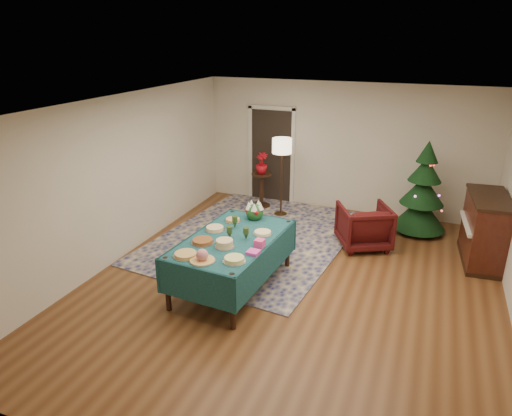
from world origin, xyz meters
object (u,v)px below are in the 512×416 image
at_px(piano, 485,230).
at_px(side_table, 261,191).
at_px(potted_plant, 262,168).
at_px(christmas_tree, 423,192).
at_px(gift_box, 260,243).
at_px(buffet_table, 232,248).
at_px(floor_lamp, 282,151).
at_px(armchair, 364,224).

bearing_deg(piano, side_table, 166.30).
relative_size(potted_plant, christmas_tree, 0.26).
height_order(side_table, piano, piano).
xyz_separation_m(gift_box, christmas_tree, (2.00, 3.31, -0.06)).
bearing_deg(side_table, buffet_table, -76.19).
bearing_deg(floor_lamp, armchair, -26.10).
distance_m(armchair, christmas_tree, 1.43).
bearing_deg(armchair, christmas_tree, -157.71).
bearing_deg(buffet_table, armchair, 53.31).
relative_size(gift_box, side_table, 0.17).
relative_size(floor_lamp, potted_plant, 3.57).
height_order(buffet_table, gift_box, gift_box).
distance_m(gift_box, christmas_tree, 3.87).
bearing_deg(piano, gift_box, -141.61).
distance_m(armchair, piano, 1.94).
height_order(gift_box, potted_plant, potted_plant).
distance_m(gift_box, armchair, 2.55).
bearing_deg(potted_plant, armchair, -26.74).
height_order(gift_box, floor_lamp, floor_lamp).
bearing_deg(gift_box, side_table, 110.53).
relative_size(gift_box, potted_plant, 0.28).
bearing_deg(potted_plant, gift_box, -69.47).
relative_size(christmas_tree, piano, 1.30).
height_order(gift_box, side_table, gift_box).
bearing_deg(piano, potted_plant, 166.30).
distance_m(floor_lamp, christmas_tree, 2.81).
bearing_deg(armchair, potted_plant, -54.26).
distance_m(buffet_table, gift_box, 0.54).
height_order(gift_box, armchair, gift_box).
xyz_separation_m(armchair, floor_lamp, (-1.86, 0.91, 0.96)).
height_order(floor_lamp, potted_plant, floor_lamp).
xyz_separation_m(floor_lamp, potted_plant, (-0.55, 0.30, -0.49)).
relative_size(potted_plant, piano, 0.33).
height_order(armchair, potted_plant, potted_plant).
bearing_deg(buffet_table, side_table, 103.81).
height_order(buffet_table, armchair, armchair).
xyz_separation_m(christmas_tree, piano, (1.04, -0.90, -0.24)).
height_order(potted_plant, christmas_tree, christmas_tree).
relative_size(buffet_table, side_table, 2.82).
bearing_deg(piano, armchair, -175.36).
distance_m(floor_lamp, piano, 3.95).
distance_m(buffet_table, floor_lamp, 3.14).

